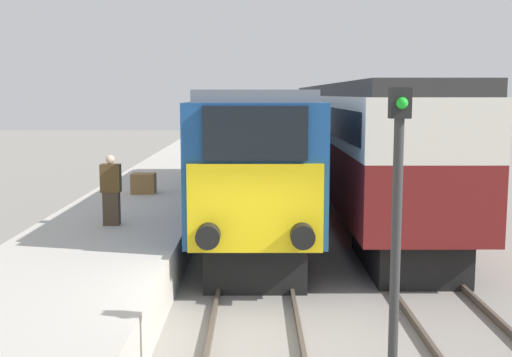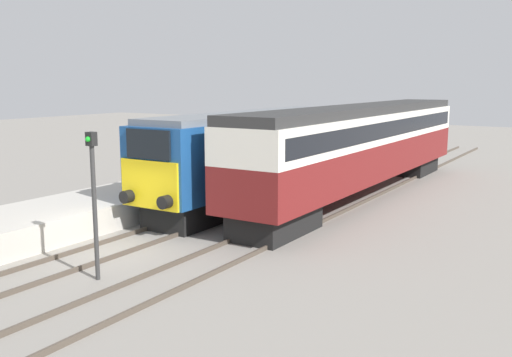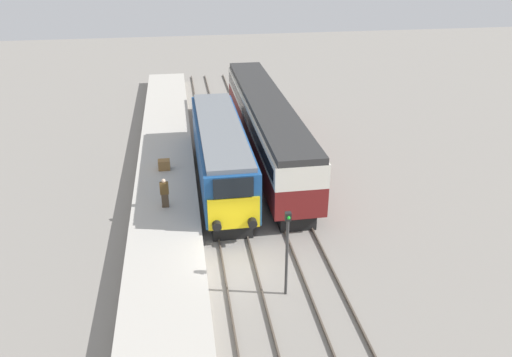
{
  "view_description": "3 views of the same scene",
  "coord_description": "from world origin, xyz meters",
  "px_view_note": "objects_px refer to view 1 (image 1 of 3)",
  "views": [
    {
      "loc": [
        0.01,
        -9.65,
        3.88
      ],
      "look_at": [
        0.0,
        1.89,
        2.36
      ],
      "focal_mm": 45.0,
      "sensor_mm": 36.0,
      "label": 1
    },
    {
      "loc": [
        13.04,
        -12.22,
        5.22
      ],
      "look_at": [
        1.7,
        5.89,
        1.6
      ],
      "focal_mm": 40.0,
      "sensor_mm": 36.0,
      "label": 2
    },
    {
      "loc": [
        -2.19,
        -18.56,
        13.63
      ],
      "look_at": [
        1.7,
        5.89,
        1.6
      ],
      "focal_mm": 35.0,
      "sensor_mm": 36.0,
      "label": 3
    }
  ],
  "objects_px": {
    "signal_post": "(397,223)",
    "luggage_crate": "(144,183)",
    "person_on_platform": "(112,191)",
    "locomotive": "(256,154)",
    "passenger_carriage": "(355,133)"
  },
  "relations": [
    {
      "from": "passenger_carriage",
      "to": "signal_post",
      "type": "bearing_deg",
      "value": -96.67
    },
    {
      "from": "locomotive",
      "to": "passenger_carriage",
      "type": "distance_m",
      "value": 5.33
    },
    {
      "from": "locomotive",
      "to": "person_on_platform",
      "type": "xyz_separation_m",
      "value": [
        -3.27,
        -3.66,
        -0.48
      ]
    },
    {
      "from": "passenger_carriage",
      "to": "luggage_crate",
      "type": "distance_m",
      "value": 7.53
    },
    {
      "from": "person_on_platform",
      "to": "signal_post",
      "type": "height_order",
      "value": "signal_post"
    },
    {
      "from": "locomotive",
      "to": "luggage_crate",
      "type": "relative_size",
      "value": 19.19
    },
    {
      "from": "passenger_carriage",
      "to": "signal_post",
      "type": "xyz_separation_m",
      "value": [
        -1.7,
        -14.54,
        -0.19
      ]
    },
    {
      "from": "signal_post",
      "to": "luggage_crate",
      "type": "relative_size",
      "value": 5.66
    },
    {
      "from": "locomotive",
      "to": "person_on_platform",
      "type": "distance_m",
      "value": 4.93
    },
    {
      "from": "person_on_platform",
      "to": "luggage_crate",
      "type": "bearing_deg",
      "value": 91.18
    },
    {
      "from": "passenger_carriage",
      "to": "locomotive",
      "type": "bearing_deg",
      "value": -129.76
    },
    {
      "from": "person_on_platform",
      "to": "signal_post",
      "type": "bearing_deg",
      "value": -53.8
    },
    {
      "from": "luggage_crate",
      "to": "locomotive",
      "type": "bearing_deg",
      "value": -17.51
    },
    {
      "from": "passenger_carriage",
      "to": "luggage_crate",
      "type": "height_order",
      "value": "passenger_carriage"
    },
    {
      "from": "locomotive",
      "to": "passenger_carriage",
      "type": "bearing_deg",
      "value": 50.24
    }
  ]
}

